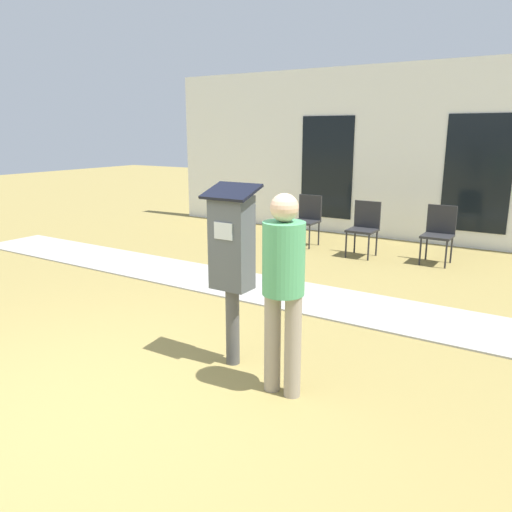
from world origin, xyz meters
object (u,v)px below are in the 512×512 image
Objects in this scene: outdoor_chair_left at (307,216)px; outdoor_chair_right at (439,230)px; outdoor_chair_middle at (364,224)px; person_standing at (283,280)px; parking_meter at (232,252)px.

outdoor_chair_right is at bearing -9.07° from outdoor_chair_left.
outdoor_chair_left is at bearing -165.64° from outdoor_chair_middle.
person_standing is 1.76× the size of outdoor_chair_right.
parking_meter is 1.77× the size of outdoor_chair_middle.
parking_meter is at bearing 138.02° from person_standing.
parking_meter is 4.66m from outdoor_chair_right.
parking_meter is 4.46m from outdoor_chair_middle.
person_standing reaches higher than outdoor_chair_middle.
person_standing is 5.33m from outdoor_chair_left.
outdoor_chair_middle and outdoor_chair_right have the same top height.
person_standing is (0.62, -0.21, -0.09)m from parking_meter.
parking_meter is 4.91m from outdoor_chair_left.
outdoor_chair_right is at bearing 66.06° from person_standing.
outdoor_chair_right is (0.08, 4.80, -0.40)m from person_standing.
parking_meter reaches higher than outdoor_chair_right.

